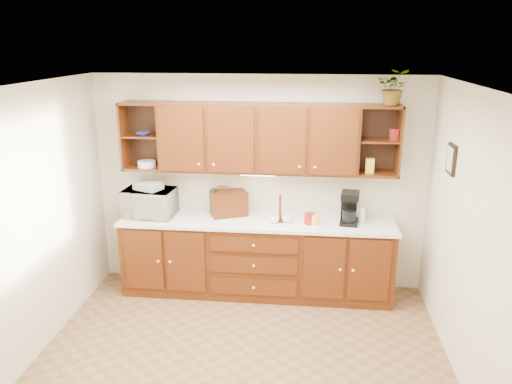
% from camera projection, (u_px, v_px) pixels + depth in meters
% --- Properties ---
extents(floor, '(4.00, 4.00, 0.00)m').
position_uv_depth(floor, '(241.00, 364.00, 4.77)').
color(floor, brown).
rests_on(floor, ground).
extents(ceiling, '(4.00, 4.00, 0.00)m').
position_uv_depth(ceiling, '(238.00, 88.00, 4.01)').
color(ceiling, white).
rests_on(ceiling, back_wall).
extents(back_wall, '(4.00, 0.00, 4.00)m').
position_uv_depth(back_wall, '(259.00, 183.00, 6.06)').
color(back_wall, beige).
rests_on(back_wall, floor).
extents(left_wall, '(0.00, 3.50, 3.50)m').
position_uv_depth(left_wall, '(25.00, 229.00, 4.60)').
color(left_wall, beige).
rests_on(left_wall, floor).
extents(right_wall, '(0.00, 3.50, 3.50)m').
position_uv_depth(right_wall, '(475.00, 247.00, 4.19)').
color(right_wall, beige).
rests_on(right_wall, floor).
extents(base_cabinets, '(3.20, 0.60, 0.90)m').
position_uv_depth(base_cabinets, '(257.00, 258.00, 6.02)').
color(base_cabinets, '#391B06').
rests_on(base_cabinets, floor).
extents(countertop, '(3.24, 0.64, 0.04)m').
position_uv_depth(countertop, '(257.00, 222.00, 5.87)').
color(countertop, white).
rests_on(countertop, base_cabinets).
extents(upper_cabinets, '(3.20, 0.33, 0.80)m').
position_uv_depth(upper_cabinets, '(259.00, 138.00, 5.73)').
color(upper_cabinets, '#391B06').
rests_on(upper_cabinets, back_wall).
extents(undercabinet_light, '(0.40, 0.05, 0.02)m').
position_uv_depth(undercabinet_light, '(257.00, 174.00, 5.80)').
color(undercabinet_light, white).
rests_on(undercabinet_light, upper_cabinets).
extents(framed_picture, '(0.03, 0.24, 0.30)m').
position_uv_depth(framed_picture, '(451.00, 159.00, 4.89)').
color(framed_picture, black).
rests_on(framed_picture, right_wall).
extents(wicker_basket, '(0.28, 0.28, 0.13)m').
position_uv_depth(wicker_basket, '(130.00, 212.00, 5.96)').
color(wicker_basket, brown).
rests_on(wicker_basket, countertop).
extents(microwave, '(0.62, 0.45, 0.33)m').
position_uv_depth(microwave, '(149.00, 203.00, 5.97)').
color(microwave, beige).
rests_on(microwave, countertop).
extents(towel_stack, '(0.36, 0.32, 0.09)m').
position_uv_depth(towel_stack, '(148.00, 186.00, 5.91)').
color(towel_stack, '#D6BB64').
rests_on(towel_stack, microwave).
extents(wine_bottle, '(0.09, 0.09, 0.34)m').
position_uv_depth(wine_bottle, '(214.00, 202.00, 5.99)').
color(wine_bottle, black).
rests_on(wine_bottle, countertop).
extents(woven_tray, '(0.35, 0.15, 0.33)m').
position_uv_depth(woven_tray, '(223.00, 211.00, 6.15)').
color(woven_tray, brown).
rests_on(woven_tray, countertop).
extents(bread_box, '(0.49, 0.41, 0.29)m').
position_uv_depth(bread_box, '(229.00, 203.00, 6.00)').
color(bread_box, '#391B06').
rests_on(bread_box, countertop).
extents(mug_tree, '(0.29, 0.29, 0.32)m').
position_uv_depth(mug_tree, '(280.00, 217.00, 5.82)').
color(mug_tree, '#391B06').
rests_on(mug_tree, countertop).
extents(canister_red, '(0.14, 0.14, 0.13)m').
position_uv_depth(canister_red, '(309.00, 219.00, 5.73)').
color(canister_red, maroon).
rests_on(canister_red, countertop).
extents(canister_white, '(0.09, 0.09, 0.20)m').
position_uv_depth(canister_white, '(362.00, 215.00, 5.75)').
color(canister_white, white).
rests_on(canister_white, countertop).
extents(canister_yellow, '(0.11, 0.11, 0.12)m').
position_uv_depth(canister_yellow, '(315.00, 220.00, 5.70)').
color(canister_yellow, yellow).
rests_on(canister_yellow, countertop).
extents(coffee_maker, '(0.23, 0.29, 0.38)m').
position_uv_depth(coffee_maker, '(349.00, 208.00, 5.73)').
color(coffee_maker, black).
rests_on(coffee_maker, countertop).
extents(bowl_stack, '(0.18, 0.18, 0.04)m').
position_uv_depth(bowl_stack, '(143.00, 134.00, 5.83)').
color(bowl_stack, navy).
rests_on(bowl_stack, upper_cabinets).
extents(plate_stack, '(0.26, 0.26, 0.07)m').
position_uv_depth(plate_stack, '(147.00, 164.00, 5.95)').
color(plate_stack, white).
rests_on(plate_stack, upper_cabinets).
extents(pantry_box_yellow, '(0.10, 0.08, 0.17)m').
position_uv_depth(pantry_box_yellow, '(370.00, 166.00, 5.65)').
color(pantry_box_yellow, yellow).
rests_on(pantry_box_yellow, upper_cabinets).
extents(pantry_box_red, '(0.09, 0.09, 0.13)m').
position_uv_depth(pantry_box_red, '(394.00, 135.00, 5.53)').
color(pantry_box_red, maroon).
rests_on(pantry_box_red, upper_cabinets).
extents(potted_plant, '(0.40, 0.37, 0.39)m').
position_uv_depth(potted_plant, '(394.00, 87.00, 5.36)').
color(potted_plant, '#999999').
rests_on(potted_plant, upper_cabinets).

